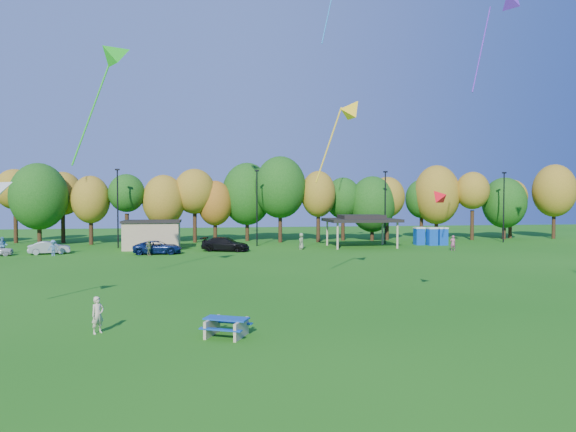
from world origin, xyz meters
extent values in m
plane|color=#19600F|center=(0.00, 0.00, 0.00)|extent=(160.00, 160.00, 0.00)
cylinder|color=black|center=(-28.03, 48.93, 2.06)|extent=(0.50, 0.50, 4.12)
ellipsoid|color=olive|center=(-28.03, 48.93, 6.86)|extent=(4.78, 4.78, 5.18)
cylinder|color=black|center=(-23.75, 44.20, 1.78)|extent=(0.50, 0.50, 3.56)
ellipsoid|color=#144C0F|center=(-23.75, 44.20, 5.94)|extent=(6.62, 6.62, 8.00)
cylinder|color=black|center=(-22.13, 48.25, 1.90)|extent=(0.50, 0.50, 3.79)
ellipsoid|color=olive|center=(-22.13, 48.25, 6.32)|extent=(4.94, 4.94, 5.58)
cylinder|color=black|center=(-18.02, 45.01, 1.67)|extent=(0.50, 0.50, 3.34)
ellipsoid|color=olive|center=(-18.02, 45.01, 5.56)|extent=(4.61, 4.61, 5.88)
cylinder|color=black|center=(-13.72, 44.85, 1.91)|extent=(0.50, 0.50, 3.82)
ellipsoid|color=#144C0F|center=(-13.72, 44.85, 6.36)|extent=(4.43, 4.43, 4.73)
cylinder|color=black|center=(-9.30, 45.50, 1.63)|extent=(0.50, 0.50, 3.25)
ellipsoid|color=olive|center=(-9.30, 45.50, 5.42)|extent=(5.33, 5.33, 6.53)
cylinder|color=black|center=(-5.45, 46.07, 1.98)|extent=(0.50, 0.50, 3.96)
ellipsoid|color=olive|center=(-5.45, 46.07, 6.61)|extent=(5.31, 5.31, 5.82)
cylinder|color=black|center=(-2.85, 46.34, 1.52)|extent=(0.50, 0.50, 3.05)
ellipsoid|color=#995914|center=(-2.85, 46.34, 5.08)|extent=(4.54, 4.54, 5.87)
cylinder|color=black|center=(1.42, 47.53, 1.89)|extent=(0.50, 0.50, 3.77)
ellipsoid|color=#144C0F|center=(1.42, 47.53, 6.29)|extent=(6.69, 6.69, 8.35)
cylinder|color=black|center=(5.46, 44.54, 2.14)|extent=(0.50, 0.50, 4.28)
ellipsoid|color=#144C0F|center=(5.46, 44.54, 7.14)|extent=(6.64, 6.64, 8.01)
cylinder|color=black|center=(10.41, 44.21, 1.88)|extent=(0.50, 0.50, 3.76)
ellipsoid|color=olive|center=(10.41, 44.21, 6.27)|extent=(4.49, 4.49, 6.02)
cylinder|color=black|center=(14.29, 46.25, 1.72)|extent=(0.50, 0.50, 3.43)
ellipsoid|color=#144C0F|center=(14.29, 46.25, 5.72)|extent=(4.77, 4.77, 5.63)
cylinder|color=black|center=(18.11, 45.40, 1.48)|extent=(0.50, 0.50, 2.95)
ellipsoid|color=#144C0F|center=(18.11, 45.40, 4.92)|extent=(6.14, 6.14, 7.54)
cylinder|color=black|center=(20.39, 45.86, 1.76)|extent=(0.50, 0.50, 3.52)
ellipsoid|color=olive|center=(20.39, 45.86, 5.87)|extent=(4.78, 4.78, 5.53)
cylinder|color=black|center=(26.06, 47.51, 1.69)|extent=(0.50, 0.50, 3.39)
ellipsoid|color=#144C0F|center=(26.06, 47.51, 5.64)|extent=(4.54, 4.54, 5.46)
cylinder|color=black|center=(27.70, 46.23, 1.86)|extent=(0.50, 0.50, 3.72)
ellipsoid|color=olive|center=(27.70, 46.23, 6.20)|extent=(6.32, 6.32, 8.24)
cylinder|color=black|center=(31.99, 44.27, 2.03)|extent=(0.50, 0.50, 4.06)
ellipsoid|color=olive|center=(31.99, 44.27, 6.77)|extent=(4.50, 4.50, 5.13)
cylinder|color=black|center=(37.07, 44.81, 1.53)|extent=(0.50, 0.50, 3.05)
ellipsoid|color=#144C0F|center=(37.07, 44.81, 5.09)|extent=(5.97, 5.97, 7.05)
cylinder|color=black|center=(38.98, 46.35, 1.78)|extent=(0.50, 0.50, 3.55)
ellipsoid|color=olive|center=(38.98, 46.35, 5.92)|extent=(4.60, 4.60, 4.99)
cylinder|color=black|center=(44.51, 44.51, 2.03)|extent=(0.50, 0.50, 4.07)
ellipsoid|color=olive|center=(44.51, 44.51, 6.78)|extent=(5.83, 5.83, 7.42)
cylinder|color=black|center=(-14.00, 40.00, 4.50)|extent=(0.16, 0.16, 9.00)
cube|color=black|center=(-14.00, 40.00, 9.00)|extent=(0.50, 0.25, 0.18)
cylinder|color=black|center=(2.00, 40.00, 4.50)|extent=(0.16, 0.16, 9.00)
cube|color=black|center=(2.00, 40.00, 9.00)|extent=(0.50, 0.25, 0.18)
cylinder|color=black|center=(18.00, 40.00, 4.50)|extent=(0.16, 0.16, 9.00)
cube|color=black|center=(18.00, 40.00, 9.00)|extent=(0.50, 0.25, 0.18)
cylinder|color=black|center=(34.00, 40.00, 4.50)|extent=(0.16, 0.16, 9.00)
cube|color=black|center=(34.00, 40.00, 9.00)|extent=(0.50, 0.25, 0.18)
cube|color=tan|center=(-10.00, 38.00, 1.50)|extent=(6.00, 4.00, 3.00)
cube|color=black|center=(-10.00, 38.00, 3.12)|extent=(6.30, 4.30, 0.25)
cylinder|color=tan|center=(10.50, 34.50, 1.50)|extent=(0.24, 0.24, 3.00)
cylinder|color=tan|center=(17.50, 34.50, 1.50)|extent=(0.24, 0.24, 3.00)
cylinder|color=tan|center=(10.50, 39.50, 1.50)|extent=(0.24, 0.24, 3.00)
cylinder|color=tan|center=(17.50, 39.50, 1.50)|extent=(0.24, 0.24, 3.00)
cube|color=black|center=(14.00, 37.00, 3.15)|extent=(8.20, 6.20, 0.35)
cube|color=black|center=(14.00, 37.00, 3.55)|extent=(5.00, 3.50, 0.45)
cube|color=#0D43B4|center=(21.83, 38.47, 1.00)|extent=(1.10, 1.10, 2.00)
cube|color=silver|center=(21.83, 38.47, 2.09)|extent=(1.15, 1.15, 0.18)
cube|color=#0D43B4|center=(23.13, 37.66, 1.00)|extent=(1.10, 1.10, 2.00)
cube|color=silver|center=(23.13, 37.66, 2.09)|extent=(1.15, 1.15, 0.18)
cube|color=#0D43B4|center=(24.43, 37.66, 1.00)|extent=(1.10, 1.10, 2.00)
cube|color=silver|center=(24.43, 37.66, 2.09)|extent=(1.15, 1.15, 0.18)
cube|color=tan|center=(-3.73, 0.44, 0.36)|extent=(0.72, 1.37, 0.72)
cube|color=tan|center=(-2.54, -0.11, 0.36)|extent=(0.72, 1.37, 0.72)
cube|color=#11449C|center=(-3.13, 0.16, 0.75)|extent=(1.95, 1.44, 0.06)
cube|color=#11449C|center=(-3.40, -0.40, 0.44)|extent=(1.74, 0.99, 0.05)
cube|color=#11449C|center=(-2.87, 0.73, 0.44)|extent=(1.74, 0.99, 0.05)
imported|color=beige|center=(-8.50, 1.50, 0.79)|extent=(0.67, 0.67, 1.57)
imported|color=#A5A6AA|center=(-19.89, 34.52, 0.65)|extent=(4.17, 2.28, 1.30)
imported|color=navy|center=(-8.91, 32.86, 0.68)|extent=(4.94, 2.37, 1.36)
imported|color=black|center=(-1.95, 34.60, 0.75)|extent=(5.61, 3.72, 1.51)
imported|color=#5394B6|center=(-24.55, 35.16, 0.88)|extent=(0.91, 0.74, 1.76)
imported|color=teal|center=(-18.99, 32.69, 0.79)|extent=(1.18, 1.01, 1.58)
imported|color=#B25375|center=(22.61, 31.26, 0.83)|extent=(0.65, 0.46, 1.66)
imported|color=#73885D|center=(6.52, 35.20, 0.92)|extent=(0.82, 1.03, 1.84)
imported|color=#7A8E56|center=(-9.62, 31.25, 0.76)|extent=(0.85, 0.93, 1.53)
cylinder|color=#2184D2|center=(7.37, 26.35, 22.77)|extent=(1.59, 1.59, 5.67)
cone|color=#1FC019|center=(-8.84, 10.09, 14.07)|extent=(2.55, 2.39, 2.08)
cylinder|color=#1FC019|center=(-10.64, 11.17, 10.92)|extent=(2.19, 1.36, 6.61)
cone|color=#B8B8B8|center=(-13.28, 4.73, 6.27)|extent=(1.46, 1.25, 1.29)
cone|color=#6725C9|center=(20.74, 17.67, 21.74)|extent=(2.75, 2.59, 2.24)
cylinder|color=#6725C9|center=(18.70, 18.94, 18.14)|extent=(2.45, 1.58, 7.55)
cone|color=yellow|center=(5.09, 9.98, 11.32)|extent=(1.96, 1.60, 1.72)
cylinder|color=yellow|center=(3.62, 10.25, 9.07)|extent=(1.79, 0.43, 4.73)
cone|color=red|center=(8.12, 4.43, 5.88)|extent=(1.20, 1.30, 1.05)
camera|label=1|loc=(-3.91, -21.02, 5.73)|focal=32.00mm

